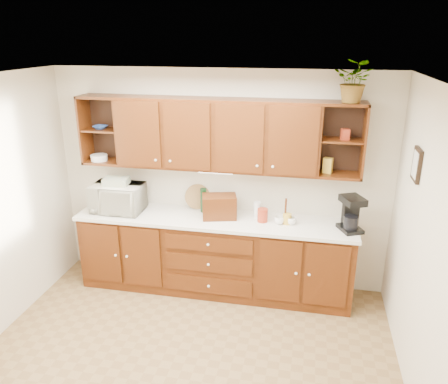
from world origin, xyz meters
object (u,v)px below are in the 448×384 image
at_px(microwave, 118,198).
at_px(coffee_maker, 351,214).
at_px(bread_box, 219,207).
at_px(potted_plant, 355,81).

height_order(microwave, coffee_maker, coffee_maker).
distance_m(bread_box, coffee_maker, 1.46).
distance_m(microwave, potted_plant, 2.96).
xyz_separation_m(bread_box, potted_plant, (1.37, 0.07, 1.43)).
distance_m(coffee_maker, potted_plant, 1.39).
height_order(coffee_maker, potted_plant, potted_plant).
bearing_deg(potted_plant, bread_box, -177.07).
bearing_deg(potted_plant, coffee_maker, -52.82).
bearing_deg(coffee_maker, potted_plant, 102.34).
relative_size(bread_box, coffee_maker, 1.00).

